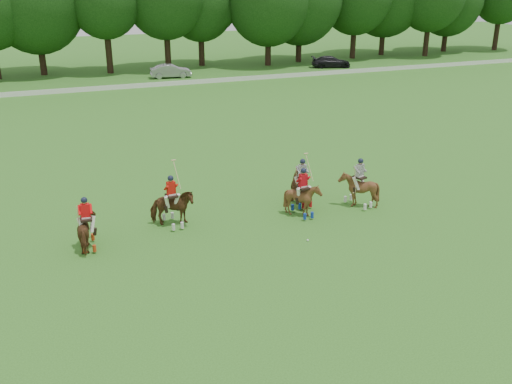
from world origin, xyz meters
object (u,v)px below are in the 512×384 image
object	(u,v)px
polo_red_a	(88,230)
polo_stripe_b	(359,189)
car_right	(331,62)
polo_red_b	(172,208)
polo_ball	(308,240)
car_mid	(171,71)
polo_red_c	(303,199)
polo_stripe_a	(302,189)

from	to	relation	value
polo_red_a	polo_stripe_b	distance (m)	12.49
car_right	polo_stripe_b	xyz separation A→B (m)	(-19.43, -38.47, 0.22)
polo_red_b	polo_ball	distance (m)	6.10
car_mid	polo_red_c	bearing A→B (deg)	-177.30
polo_red_b	polo_stripe_a	size ratio (longest dim) A/B	1.25
polo_red_b	polo_stripe_b	size ratio (longest dim) A/B	1.21
polo_red_a	polo_stripe_b	size ratio (longest dim) A/B	0.93
polo_red_b	polo_red_c	distance (m)	5.91
polo_red_a	polo_red_b	world-z (taller)	polo_red_b
car_right	polo_red_b	xyz separation A→B (m)	(-28.22, -37.43, 0.19)
car_right	polo_stripe_a	world-z (taller)	polo_stripe_a
polo_red_b	polo_red_a	bearing A→B (deg)	-166.18
polo_red_b	polo_stripe_a	world-z (taller)	polo_red_b
polo_ball	polo_red_a	bearing A→B (deg)	162.57
polo_red_a	polo_ball	bearing A→B (deg)	-17.43
polo_red_c	polo_stripe_b	world-z (taller)	polo_red_c
car_right	polo_red_b	bearing A→B (deg)	159.95
polo_red_c	polo_stripe_a	size ratio (longest dim) A/B	1.23
polo_red_b	car_mid	bearing A→B (deg)	76.58
car_right	polo_ball	xyz separation A→B (m)	(-23.37, -41.03, -0.61)
car_right	polo_stripe_b	bearing A→B (deg)	170.16
car_right	polo_red_a	bearing A→B (deg)	157.18
polo_red_a	polo_ball	xyz separation A→B (m)	(8.56, -2.69, -0.75)
car_mid	polo_red_a	size ratio (longest dim) A/B	1.93
car_right	polo_red_b	distance (m)	46.88
polo_stripe_a	polo_stripe_b	size ratio (longest dim) A/B	0.97
polo_stripe_a	polo_red_a	bearing A→B (deg)	-174.15
polo_stripe_b	polo_ball	bearing A→B (deg)	-146.94
polo_red_b	polo_ball	world-z (taller)	polo_red_b
polo_red_a	polo_red_b	distance (m)	3.81
polo_ball	car_mid	bearing A→B (deg)	84.33
polo_stripe_a	polo_ball	distance (m)	4.09
car_mid	polo_stripe_a	distance (m)	37.40
car_mid	polo_red_a	bearing A→B (deg)	169.10
polo_red_a	polo_stripe_a	world-z (taller)	polo_stripe_a
car_mid	polo_ball	bearing A→B (deg)	-178.34
polo_red_c	polo_red_b	bearing A→B (deg)	169.48
polo_red_a	polo_stripe_a	distance (m)	10.11
polo_red_b	polo_stripe_a	distance (m)	6.36
polo_stripe_a	polo_stripe_b	bearing A→B (deg)	-25.34
car_mid	car_right	size ratio (longest dim) A/B	0.95
polo_red_a	polo_red_c	xyz separation A→B (m)	(9.51, -0.17, 0.03)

